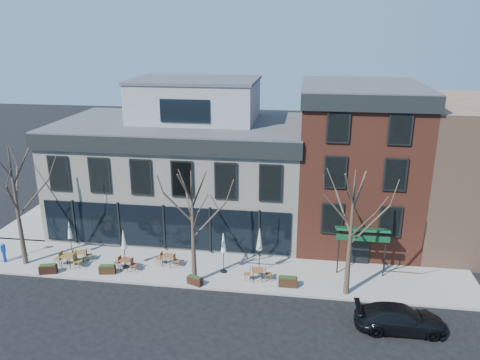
# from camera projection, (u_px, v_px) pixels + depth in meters

# --- Properties ---
(ground) EXTENTS (120.00, 120.00, 0.00)m
(ground) POSITION_uv_depth(u_px,v_px,m) (166.00, 252.00, 32.49)
(ground) COLOR black
(ground) RESTS_ON ground
(sidewalk_front) EXTENTS (33.50, 4.70, 0.15)m
(sidewalk_front) POSITION_uv_depth(u_px,v_px,m) (205.00, 269.00, 30.00)
(sidewalk_front) COLOR gray
(sidewalk_front) RESTS_ON ground
(sidewalk_side) EXTENTS (4.50, 12.00, 0.15)m
(sidewalk_side) POSITION_uv_depth(u_px,v_px,m) (58.00, 210.00, 39.65)
(sidewalk_side) COLOR gray
(sidewalk_side) RESTS_ON ground
(corner_building) EXTENTS (18.39, 10.39, 11.10)m
(corner_building) POSITION_uv_depth(u_px,v_px,m) (183.00, 166.00, 35.79)
(corner_building) COLOR beige
(corner_building) RESTS_ON ground
(red_brick_building) EXTENTS (8.20, 11.78, 11.18)m
(red_brick_building) POSITION_uv_depth(u_px,v_px,m) (357.00, 162.00, 33.66)
(red_brick_building) COLOR brown
(red_brick_building) RESTS_ON ground
(tree_corner) EXTENTS (3.93, 3.98, 7.92)m
(tree_corner) POSITION_uv_depth(u_px,v_px,m) (17.00, 205.00, 29.32)
(tree_corner) COLOR #382B21
(tree_corner) RESTS_ON sidewalk_front
(tree_mid) EXTENTS (3.50, 3.55, 7.04)m
(tree_mid) POSITION_uv_depth(u_px,v_px,m) (193.00, 227.00, 27.23)
(tree_mid) COLOR #382B21
(tree_mid) RESTS_ON sidewalk_front
(tree_right) EXTENTS (3.72, 3.77, 7.48)m
(tree_right) POSITION_uv_depth(u_px,v_px,m) (351.00, 232.00, 25.93)
(tree_right) COLOR #382B21
(tree_right) RESTS_ON sidewalk_front
(parked_sedan) EXTENTS (4.64, 2.02, 1.33)m
(parked_sedan) POSITION_uv_depth(u_px,v_px,m) (400.00, 318.00, 23.90)
(parked_sedan) COLOR black
(parked_sedan) RESTS_ON ground
(call_box) EXTENTS (0.27, 0.27, 1.34)m
(call_box) POSITION_uv_depth(u_px,v_px,m) (4.00, 252.00, 30.54)
(call_box) COLOR #0D2DA9
(call_box) RESTS_ON sidewalk_front
(cafe_set_0) EXTENTS (1.94, 0.83, 1.00)m
(cafe_set_0) POSITION_uv_depth(u_px,v_px,m) (68.00, 260.00, 29.98)
(cafe_set_0) COLOR brown
(cafe_set_0) RESTS_ON sidewalk_front
(cafe_set_1) EXTENTS (1.63, 0.81, 0.84)m
(cafe_set_1) POSITION_uv_depth(u_px,v_px,m) (80.00, 255.00, 30.73)
(cafe_set_1) COLOR brown
(cafe_set_1) RESTS_ON sidewalk_front
(cafe_set_2) EXTENTS (1.70, 0.78, 0.87)m
(cafe_set_2) POSITION_uv_depth(u_px,v_px,m) (126.00, 263.00, 29.64)
(cafe_set_2) COLOR brown
(cafe_set_2) RESTS_ON sidewalk_front
(cafe_set_3) EXTENTS (1.72, 0.77, 0.89)m
(cafe_set_3) POSITION_uv_depth(u_px,v_px,m) (168.00, 259.00, 30.14)
(cafe_set_3) COLOR brown
(cafe_set_3) RESTS_ON sidewalk_front
(cafe_set_4) EXTENTS (1.74, 0.77, 0.90)m
(cafe_set_4) POSITION_uv_depth(u_px,v_px,m) (258.00, 274.00, 28.36)
(cafe_set_4) COLOR brown
(cafe_set_4) RESTS_ON sidewalk_front
(umbrella_0) EXTENTS (0.39, 0.39, 2.47)m
(umbrella_0) POSITION_uv_depth(u_px,v_px,m) (70.00, 232.00, 31.09)
(umbrella_0) COLOR black
(umbrella_0) RESTS_ON sidewalk_front
(umbrella_1) EXTENTS (0.42, 0.42, 2.60)m
(umbrella_1) POSITION_uv_depth(u_px,v_px,m) (124.00, 242.00, 29.47)
(umbrella_1) COLOR black
(umbrella_1) RESTS_ON sidewalk_front
(umbrella_3) EXTENTS (0.43, 0.43, 2.66)m
(umbrella_3) POSITION_uv_depth(u_px,v_px,m) (223.00, 245.00, 28.92)
(umbrella_3) COLOR black
(umbrella_3) RESTS_ON sidewalk_front
(umbrella_4) EXTENTS (0.48, 0.48, 2.98)m
(umbrella_4) POSITION_uv_depth(u_px,v_px,m) (259.00, 242.00, 28.84)
(umbrella_4) COLOR black
(umbrella_4) RESTS_ON sidewalk_front
(planter_0) EXTENTS (1.14, 0.70, 0.60)m
(planter_0) POSITION_uv_depth(u_px,v_px,m) (48.00, 269.00, 29.27)
(planter_0) COLOR black
(planter_0) RESTS_ON sidewalk_front
(planter_1) EXTENTS (1.06, 0.57, 0.56)m
(planter_1) POSITION_uv_depth(u_px,v_px,m) (107.00, 269.00, 29.25)
(planter_1) COLOR black
(planter_1) RESTS_ON sidewalk_front
(planter_2) EXTENTS (1.02, 0.69, 0.53)m
(planter_2) POSITION_uv_depth(u_px,v_px,m) (195.00, 280.00, 27.99)
(planter_2) COLOR #331A11
(planter_2) RESTS_ON sidewalk_front
(planter_3) EXTENTS (1.12, 0.47, 0.62)m
(planter_3) POSITION_uv_depth(u_px,v_px,m) (288.00, 282.00, 27.78)
(planter_3) COLOR #321D10
(planter_3) RESTS_ON sidewalk_front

